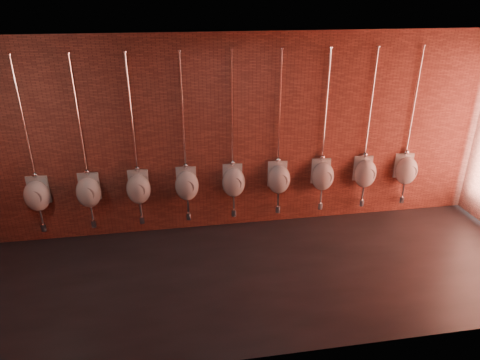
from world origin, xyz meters
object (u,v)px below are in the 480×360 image
object	(u,v)px
urinal_2	(139,188)
urinal_4	(234,181)
urinal_3	(187,184)
urinal_5	(279,178)
urinal_0	(37,194)
urinal_8	(406,170)
urinal_7	(365,172)
urinal_1	(89,191)
urinal_6	(323,175)

from	to	relation	value
urinal_2	urinal_4	bearing A→B (deg)	0.00
urinal_3	urinal_5	world-z (taller)	same
urinal_0	urinal_2	world-z (taller)	same
urinal_5	urinal_8	distance (m)	2.29
urinal_0	urinal_7	distance (m)	5.35
urinal_1	urinal_4	distance (m)	2.29
urinal_3	urinal_4	xyz separation A→B (m)	(0.76, 0.00, 0.00)
urinal_2	urinal_7	distance (m)	3.82
urinal_8	urinal_1	bearing A→B (deg)	180.00
urinal_1	urinal_3	xyz separation A→B (m)	(1.53, 0.00, 0.00)
urinal_3	urinal_8	bearing A→B (deg)	0.00
urinal_3	urinal_7	bearing A→B (deg)	0.00
urinal_4	urinal_8	world-z (taller)	same
urinal_1	urinal_2	xyz separation A→B (m)	(0.76, 0.00, 0.00)
urinal_8	urinal_2	bearing A→B (deg)	180.00
urinal_1	urinal_3	distance (m)	1.53
urinal_2	urinal_1	bearing A→B (deg)	180.00
urinal_0	urinal_1	size ratio (longest dim) A/B	1.00
urinal_7	urinal_3	bearing A→B (deg)	180.00
urinal_3	urinal_0	bearing A→B (deg)	180.00
urinal_5	urinal_6	size ratio (longest dim) A/B	1.00
urinal_1	urinal_7	xyz separation A→B (m)	(4.58, 0.00, 0.00)
urinal_7	urinal_5	bearing A→B (deg)	180.00
urinal_2	urinal_6	world-z (taller)	same
urinal_2	urinal_4	distance (m)	1.53
urinal_5	urinal_6	distance (m)	0.76
urinal_3	urinal_8	xyz separation A→B (m)	(3.82, 0.00, 0.00)
urinal_4	urinal_8	xyz separation A→B (m)	(3.06, 0.00, 0.00)
urinal_5	urinal_6	xyz separation A→B (m)	(0.76, 0.00, 0.00)
urinal_8	urinal_5	bearing A→B (deg)	180.00
urinal_1	urinal_3	world-z (taller)	same
urinal_2	urinal_8	world-z (taller)	same
urinal_2	urinal_5	world-z (taller)	same
urinal_3	urinal_6	xyz separation A→B (m)	(2.29, 0.00, 0.00)
urinal_1	urinal_0	bearing A→B (deg)	180.00
urinal_6	urinal_7	distance (m)	0.76
urinal_1	urinal_4	world-z (taller)	same
urinal_1	urinal_2	distance (m)	0.76
urinal_5	urinal_7	bearing A→B (deg)	0.00
urinal_1	urinal_4	bearing A→B (deg)	0.00
urinal_4	urinal_6	xyz separation A→B (m)	(1.53, 0.00, 0.00)
urinal_3	urinal_2	bearing A→B (deg)	180.00
urinal_4	urinal_6	distance (m)	1.53
urinal_2	urinal_7	bearing A→B (deg)	0.00
urinal_0	urinal_7	size ratio (longest dim) A/B	1.00
urinal_0	urinal_2	bearing A→B (deg)	0.00
urinal_0	urinal_6	distance (m)	4.58
urinal_0	urinal_8	world-z (taller)	same
urinal_4	urinal_8	size ratio (longest dim) A/B	1.00
urinal_6	urinal_7	size ratio (longest dim) A/B	1.00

